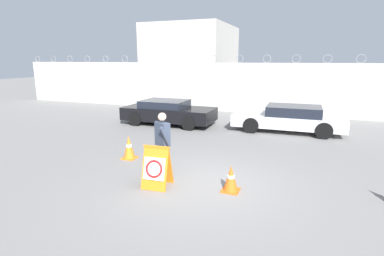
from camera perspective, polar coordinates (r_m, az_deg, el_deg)
ground_plane at (r=7.94m, az=2.10°, el=-10.57°), size 90.00×90.00×0.00m
perimeter_wall at (r=18.27m, az=13.78°, el=7.32°), size 36.00×0.30×3.43m
building_block at (r=25.37m, az=0.03°, el=12.36°), size 6.13×7.03×5.82m
barricade_sign at (r=7.63m, az=-6.79°, el=-7.37°), size 0.71×0.69×1.07m
security_guard at (r=8.25m, az=-5.64°, el=-2.43°), size 0.60×0.59×1.77m
traffic_cone_near at (r=7.47m, az=7.41°, el=-9.53°), size 0.42×0.42×0.66m
traffic_cone_mid at (r=9.95m, az=-11.92°, el=-3.63°), size 0.43×0.43×0.76m
parked_car_front_coupe at (r=14.92m, az=-4.55°, el=3.07°), size 4.51×2.02×1.20m
parked_car_rear_sedan at (r=14.02m, az=17.96°, el=1.76°), size 4.79×1.99×1.17m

